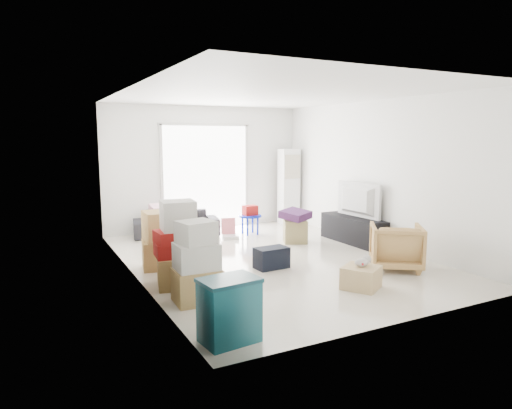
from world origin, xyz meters
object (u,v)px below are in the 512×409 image
at_px(storage_bins, 229,310).
at_px(kids_table, 250,214).
at_px(sofa, 176,220).
at_px(ac_tower, 289,186).
at_px(tv_console, 353,230).
at_px(armchair, 396,244).
at_px(ottoman, 295,231).
at_px(wood_crate, 361,277).
at_px(television, 354,213).

relative_size(storage_bins, kids_table, 1.06).
bearing_deg(storage_bins, sofa, 78.33).
height_order(ac_tower, tv_console, ac_tower).
bearing_deg(armchair, ac_tower, -60.65).
xyz_separation_m(tv_console, ottoman, (-0.99, 0.53, -0.03)).
bearing_deg(wood_crate, kids_table, 86.59).
xyz_separation_m(tv_console, storage_bins, (-3.90, -2.89, 0.08)).
bearing_deg(television, armchair, 158.90).
bearing_deg(armchair, kids_table, -38.66).
relative_size(kids_table, wood_crate, 1.36).
bearing_deg(ottoman, tv_console, -27.97).
xyz_separation_m(sofa, armchair, (2.28, -3.90, 0.05)).
bearing_deg(armchair, sofa, -22.95).
relative_size(tv_console, wood_crate, 3.34).
distance_m(sofa, storage_bins, 5.17).
height_order(sofa, kids_table, sofa).
height_order(armchair, kids_table, armchair).
bearing_deg(tv_console, ac_tower, 91.23).
height_order(tv_console, storage_bins, storage_bins).
height_order(armchair, ottoman, armchair).
xyz_separation_m(tv_console, sofa, (-2.85, 2.17, 0.09)).
bearing_deg(storage_bins, ac_tower, 53.54).
relative_size(ac_tower, ottoman, 4.04).
bearing_deg(armchair, ottoman, -42.84).
bearing_deg(storage_bins, armchair, 19.25).
bearing_deg(ac_tower, ottoman, -117.64).
bearing_deg(tv_console, storage_bins, -143.46).
distance_m(tv_console, storage_bins, 4.85).
relative_size(sofa, storage_bins, 2.65).
relative_size(armchair, ottoman, 1.77).
bearing_deg(sofa, storage_bins, -90.15).
relative_size(sofa, wood_crate, 3.84).
distance_m(television, sofa, 3.59).
distance_m(television, armchair, 1.83).
bearing_deg(television, storage_bins, 123.84).
distance_m(ac_tower, ottoman, 2.13).
bearing_deg(storage_bins, television, 36.54).
bearing_deg(tv_console, armchair, -108.39).
bearing_deg(ottoman, armchair, -79.58).
bearing_deg(ottoman, sofa, 138.60).
xyz_separation_m(ac_tower, sofa, (-2.80, -0.15, -0.54)).
bearing_deg(television, kids_table, 39.53).
bearing_deg(ac_tower, storage_bins, -126.46).
distance_m(sofa, wood_crate, 4.55).
distance_m(tv_console, armchair, 1.83).
xyz_separation_m(armchair, wood_crate, (-1.09, -0.49, -0.23)).
height_order(ac_tower, ottoman, ac_tower).
relative_size(television, ottoman, 2.63).
distance_m(tv_console, ottoman, 1.12).
bearing_deg(ac_tower, wood_crate, -109.60).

